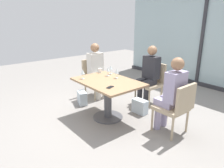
# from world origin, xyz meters

# --- Properties ---
(ground_plane) EXTENTS (12.00, 12.00, 0.00)m
(ground_plane) POSITION_xyz_m (0.00, 0.00, 0.00)
(ground_plane) COLOR gray
(window_wall_backdrop) EXTENTS (5.05, 0.10, 2.70)m
(window_wall_backdrop) POSITION_xyz_m (0.00, 3.20, 1.21)
(window_wall_backdrop) COLOR #9EB7BC
(window_wall_backdrop) RESTS_ON ground_plane
(dining_table_main) EXTENTS (1.23, 0.86, 0.73)m
(dining_table_main) POSITION_xyz_m (0.00, 0.00, 0.54)
(dining_table_main) COLOR #997551
(dining_table_main) RESTS_ON ground_plane
(chair_near_window) EXTENTS (0.46, 0.51, 0.87)m
(chair_near_window) POSITION_xyz_m (0.00, 1.23, 0.50)
(chair_near_window) COLOR tan
(chair_near_window) RESTS_ON ground_plane
(chair_far_left) EXTENTS (0.50, 0.46, 0.87)m
(chair_far_left) POSITION_xyz_m (-1.13, 0.49, 0.50)
(chair_far_left) COLOR tan
(chair_far_left) RESTS_ON ground_plane
(chair_far_right) EXTENTS (0.50, 0.46, 0.87)m
(chair_far_right) POSITION_xyz_m (1.13, 0.49, 0.50)
(chair_far_right) COLOR tan
(chair_far_right) RESTS_ON ground_plane
(person_near_window) EXTENTS (0.34, 0.39, 1.26)m
(person_near_window) POSITION_xyz_m (-0.00, 1.12, 0.70)
(person_near_window) COLOR #28282D
(person_near_window) RESTS_ON ground_plane
(person_far_left) EXTENTS (0.39, 0.34, 1.26)m
(person_far_left) POSITION_xyz_m (-1.02, 0.49, 0.70)
(person_far_left) COLOR silver
(person_far_left) RESTS_ON ground_plane
(person_far_right) EXTENTS (0.39, 0.34, 1.26)m
(person_far_right) POSITION_xyz_m (1.02, 0.49, 0.70)
(person_far_right) COLOR #9E93B7
(person_far_right) RESTS_ON ground_plane
(wine_glass_0) EXTENTS (0.07, 0.07, 0.18)m
(wine_glass_0) POSITION_xyz_m (-0.26, 0.22, 0.86)
(wine_glass_0) COLOR silver
(wine_glass_0) RESTS_ON dining_table_main
(wine_glass_1) EXTENTS (0.07, 0.07, 0.18)m
(wine_glass_1) POSITION_xyz_m (-0.40, -0.27, 0.86)
(wine_glass_1) COLOR silver
(wine_glass_1) RESTS_ON dining_table_main
(wine_glass_2) EXTENTS (0.07, 0.07, 0.18)m
(wine_glass_2) POSITION_xyz_m (-0.34, 0.34, 0.86)
(wine_glass_2) COLOR silver
(wine_glass_2) RESTS_ON dining_table_main
(wine_glass_3) EXTENTS (0.07, 0.07, 0.18)m
(wine_glass_3) POSITION_xyz_m (-0.03, 0.24, 0.86)
(wine_glass_3) COLOR silver
(wine_glass_3) RESTS_ON dining_table_main
(coffee_cup) EXTENTS (0.08, 0.08, 0.09)m
(coffee_cup) POSITION_xyz_m (-0.55, 0.23, 0.78)
(coffee_cup) COLOR white
(coffee_cup) RESTS_ON dining_table_main
(cell_phone_on_table) EXTENTS (0.11, 0.16, 0.01)m
(cell_phone_on_table) POSITION_xyz_m (0.31, -0.19, 0.73)
(cell_phone_on_table) COLOR black
(cell_phone_on_table) RESTS_ON dining_table_main
(handbag_0) EXTENTS (0.31, 0.18, 0.28)m
(handbag_0) POSITION_xyz_m (0.25, 0.61, 0.14)
(handbag_0) COLOR silver
(handbag_0) RESTS_ON ground_plane
(handbag_1) EXTENTS (0.34, 0.25, 0.28)m
(handbag_1) POSITION_xyz_m (-0.87, -0.03, 0.14)
(handbag_1) COLOR silver
(handbag_1) RESTS_ON ground_plane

